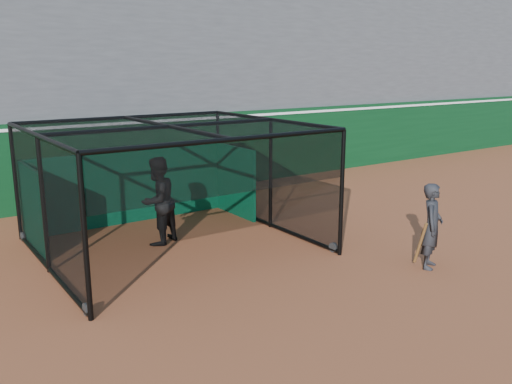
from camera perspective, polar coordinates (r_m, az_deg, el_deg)
ground at (r=9.88m, az=2.33°, el=-10.82°), size 120.00×120.00×0.00m
outfield_wall at (r=16.84m, az=-15.31°, el=3.37°), size 50.00×0.50×2.50m
grandstand at (r=20.22m, az=-19.58°, el=13.74°), size 50.00×7.85×8.95m
batting_cage at (r=12.17m, az=-8.93°, el=0.42°), size 5.55×5.20×2.73m
batter at (r=12.52m, az=-10.30°, el=-0.94°), size 1.22×1.13×2.02m
on_deck_player at (r=11.45m, az=18.00°, el=-3.44°), size 0.76×0.69×1.75m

